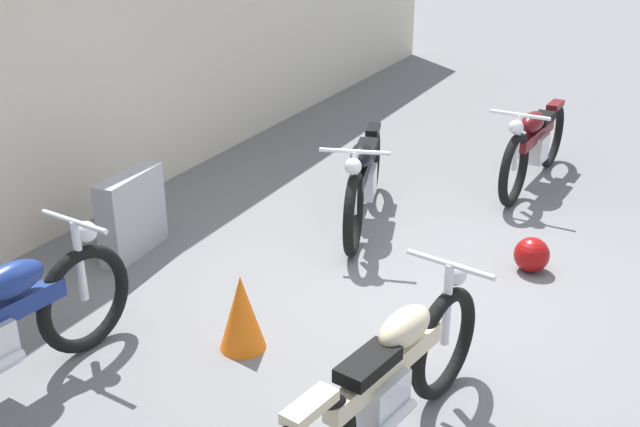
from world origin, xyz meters
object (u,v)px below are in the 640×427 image
object	(u,v)px
stone_marker	(132,214)
traffic_cone	(242,312)
motorcycle_black	(363,178)
motorcycle_cream	(388,382)
helmet	(532,255)
motorcycle_maroon	(534,144)

from	to	relation	value
stone_marker	traffic_cone	xyz separation A→B (m)	(-0.86, -1.63, -0.09)
stone_marker	traffic_cone	bearing A→B (deg)	-117.98
motorcycle_black	motorcycle_cream	distance (m)	3.15
helmet	motorcycle_maroon	size ratio (longest dim) A/B	0.14
motorcycle_black	motorcycle_cream	world-z (taller)	motorcycle_black
motorcycle_black	motorcycle_cream	size ratio (longest dim) A/B	1.02
helmet	motorcycle_maroon	bearing A→B (deg)	11.81
traffic_cone	motorcycle_black	world-z (taller)	motorcycle_black
stone_marker	motorcycle_cream	size ratio (longest dim) A/B	0.37
helmet	stone_marker	bearing A→B (deg)	110.29
helmet	traffic_cone	world-z (taller)	traffic_cone
helmet	motorcycle_maroon	distance (m)	2.10
stone_marker	helmet	size ratio (longest dim) A/B	2.54
traffic_cone	motorcycle_black	bearing A→B (deg)	2.63
motorcycle_cream	traffic_cone	bearing A→B (deg)	78.90
stone_marker	helmet	distance (m)	3.37
traffic_cone	helmet	bearing A→B (deg)	-36.99
motorcycle_cream	motorcycle_black	bearing A→B (deg)	36.83
motorcycle_cream	motorcycle_maroon	size ratio (longest dim) A/B	0.95
stone_marker	motorcycle_cream	distance (m)	3.19
motorcycle_cream	stone_marker	bearing A→B (deg)	75.67
helmet	traffic_cone	size ratio (longest dim) A/B	0.53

